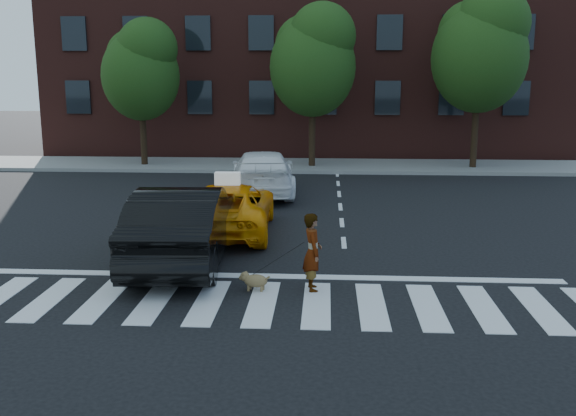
{
  "coord_description": "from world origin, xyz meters",
  "views": [
    {
      "loc": [
        1.14,
        -11.09,
        4.13
      ],
      "look_at": [
        0.27,
        3.3,
        1.1
      ],
      "focal_mm": 40.0,
      "sensor_mm": 36.0,
      "label": 1
    }
  ],
  "objects_px": {
    "tree_right": "(481,46)",
    "tree_left": "(141,66)",
    "black_sedan": "(183,225)",
    "dog": "(253,280)",
    "tree_mid": "(313,56)",
    "taxi": "(229,208)",
    "white_suv": "(263,173)",
    "woman": "(313,252)"
  },
  "relations": [
    {
      "from": "tree_mid",
      "to": "taxi",
      "type": "height_order",
      "value": "tree_mid"
    },
    {
      "from": "woman",
      "to": "tree_mid",
      "type": "bearing_deg",
      "value": -8.3
    },
    {
      "from": "tree_left",
      "to": "woman",
      "type": "relative_size",
      "value": 4.25
    },
    {
      "from": "tree_left",
      "to": "white_suv",
      "type": "xyz_separation_m",
      "value": [
        5.9,
        -6.16,
        -3.68
      ]
    },
    {
      "from": "tree_mid",
      "to": "taxi",
      "type": "bearing_deg",
      "value": -99.41
    },
    {
      "from": "tree_right",
      "to": "woman",
      "type": "xyz_separation_m",
      "value": [
        -6.64,
        -16.19,
        -4.5
      ]
    },
    {
      "from": "tree_mid",
      "to": "tree_right",
      "type": "distance_m",
      "value": 7.01
    },
    {
      "from": "taxi",
      "to": "white_suv",
      "type": "bearing_deg",
      "value": -95.63
    },
    {
      "from": "tree_right",
      "to": "white_suv",
      "type": "relative_size",
      "value": 1.47
    },
    {
      "from": "tree_left",
      "to": "taxi",
      "type": "bearing_deg",
      "value": -64.51
    },
    {
      "from": "black_sedan",
      "to": "dog",
      "type": "height_order",
      "value": "black_sedan"
    },
    {
      "from": "white_suv",
      "to": "woman",
      "type": "bearing_deg",
      "value": 94.91
    },
    {
      "from": "tree_left",
      "to": "tree_right",
      "type": "distance_m",
      "value": 14.52
    },
    {
      "from": "tree_mid",
      "to": "dog",
      "type": "bearing_deg",
      "value": -92.72
    },
    {
      "from": "tree_mid",
      "to": "dog",
      "type": "height_order",
      "value": "tree_mid"
    },
    {
      "from": "tree_left",
      "to": "tree_right",
      "type": "height_order",
      "value": "tree_right"
    },
    {
      "from": "tree_left",
      "to": "taxi",
      "type": "relative_size",
      "value": 1.37
    },
    {
      "from": "tree_left",
      "to": "black_sedan",
      "type": "distance_m",
      "value": 15.74
    },
    {
      "from": "tree_left",
      "to": "black_sedan",
      "type": "xyz_separation_m",
      "value": [
        4.97,
        -14.5,
        -3.58
      ]
    },
    {
      "from": "taxi",
      "to": "dog",
      "type": "relative_size",
      "value": 7.48
    },
    {
      "from": "tree_mid",
      "to": "black_sedan",
      "type": "relative_size",
      "value": 1.36
    },
    {
      "from": "tree_mid",
      "to": "white_suv",
      "type": "distance_m",
      "value": 7.56
    },
    {
      "from": "black_sedan",
      "to": "dog",
      "type": "distance_m",
      "value": 2.6
    },
    {
      "from": "tree_left",
      "to": "taxi",
      "type": "distance_m",
      "value": 13.47
    },
    {
      "from": "dog",
      "to": "tree_right",
      "type": "bearing_deg",
      "value": 76.58
    },
    {
      "from": "woman",
      "to": "dog",
      "type": "relative_size",
      "value": 2.41
    },
    {
      "from": "tree_right",
      "to": "tree_left",
      "type": "bearing_deg",
      "value": 180.0
    },
    {
      "from": "tree_right",
      "to": "white_suv",
      "type": "xyz_separation_m",
      "value": [
        -8.6,
        -6.16,
        -4.5
      ]
    },
    {
      "from": "tree_right",
      "to": "dog",
      "type": "relative_size",
      "value": 12.17
    },
    {
      "from": "black_sedan",
      "to": "dog",
      "type": "relative_size",
      "value": 8.27
    },
    {
      "from": "woman",
      "to": "white_suv",
      "type": "bearing_deg",
      "value": 1.48
    },
    {
      "from": "taxi",
      "to": "tree_mid",
      "type": "bearing_deg",
      "value": -101.57
    },
    {
      "from": "tree_right",
      "to": "tree_mid",
      "type": "bearing_deg",
      "value": 180.0
    },
    {
      "from": "tree_mid",
      "to": "tree_left",
      "type": "bearing_deg",
      "value": 180.0
    },
    {
      "from": "black_sedan",
      "to": "taxi",
      "type": "bearing_deg",
      "value": -105.23
    },
    {
      "from": "tree_mid",
      "to": "tree_right",
      "type": "bearing_deg",
      "value": -0.0
    },
    {
      "from": "taxi",
      "to": "woman",
      "type": "xyz_separation_m",
      "value": [
        2.3,
        -4.52,
        0.11
      ]
    },
    {
      "from": "tree_right",
      "to": "woman",
      "type": "relative_size",
      "value": 5.04
    },
    {
      "from": "white_suv",
      "to": "tree_right",
      "type": "bearing_deg",
      "value": -150.57
    },
    {
      "from": "tree_right",
      "to": "white_suv",
      "type": "bearing_deg",
      "value": -144.4
    },
    {
      "from": "tree_left",
      "to": "woman",
      "type": "bearing_deg",
      "value": -64.1
    },
    {
      "from": "tree_mid",
      "to": "dog",
      "type": "xyz_separation_m",
      "value": [
        -0.77,
        -16.29,
        -4.64
      ]
    }
  ]
}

